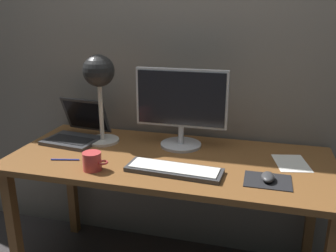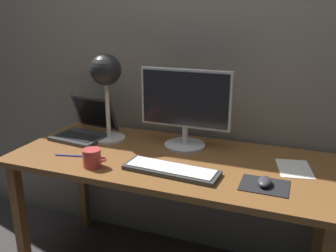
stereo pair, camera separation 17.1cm
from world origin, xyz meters
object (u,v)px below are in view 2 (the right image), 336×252
at_px(pen, 69,156).
at_px(laptop, 87,125).
at_px(coffee_mug, 92,158).
at_px(keyboard_main, 171,170).
at_px(monitor, 185,105).
at_px(desk_lamp, 106,78).
at_px(mouse, 265,182).

bearing_deg(pen, laptop, 105.88).
distance_m(laptop, coffee_mug, 0.46).
distance_m(keyboard_main, laptop, 0.70).
relative_size(monitor, coffee_mug, 4.01).
relative_size(keyboard_main, desk_lamp, 0.93).
xyz_separation_m(laptop, pen, (0.09, -0.31, -0.06)).
bearing_deg(pen, monitor, 33.91).
bearing_deg(pen, desk_lamp, 77.37).
bearing_deg(laptop, mouse, -15.24).
xyz_separation_m(monitor, coffee_mug, (-0.32, -0.40, -0.19)).
height_order(monitor, coffee_mug, monitor).
xyz_separation_m(monitor, mouse, (0.46, -0.32, -0.21)).
distance_m(laptop, desk_lamp, 0.33).
distance_m(laptop, mouse, 1.09).
bearing_deg(coffee_mug, desk_lamp, 107.88).
height_order(desk_lamp, mouse, desk_lamp).
relative_size(coffee_mug, pen, 0.86).
relative_size(laptop, pen, 2.36).
xyz_separation_m(desk_lamp, coffee_mug, (0.12, -0.36, -0.31)).
bearing_deg(coffee_mug, monitor, 51.37).
height_order(monitor, keyboard_main, monitor).
relative_size(desk_lamp, pen, 3.45).
bearing_deg(coffee_mug, pen, 160.15).
distance_m(monitor, pen, 0.65).
distance_m(monitor, desk_lamp, 0.46).
xyz_separation_m(keyboard_main, pen, (-0.55, -0.01, -0.01)).
bearing_deg(mouse, desk_lamp, 163.17).
bearing_deg(keyboard_main, coffee_mug, -168.85).
bearing_deg(pen, keyboard_main, 0.75).
distance_m(mouse, pen, 0.96).
bearing_deg(keyboard_main, desk_lamp, 149.46).
relative_size(mouse, pen, 0.69).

